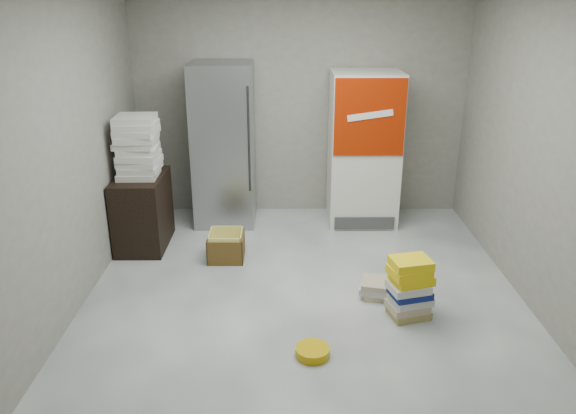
% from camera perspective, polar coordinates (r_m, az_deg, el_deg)
% --- Properties ---
extents(ground, '(5.00, 5.00, 0.00)m').
position_cam_1_polar(ground, '(5.04, 1.74, -10.50)').
color(ground, silver).
rests_on(ground, ground).
extents(room_shell, '(4.04, 5.04, 2.82)m').
position_cam_1_polar(room_shell, '(4.38, 2.01, 10.00)').
color(room_shell, gray).
rests_on(room_shell, ground).
extents(steel_fridge, '(0.70, 0.72, 1.90)m').
position_cam_1_polar(steel_fridge, '(6.68, -6.53, 6.28)').
color(steel_fridge, '#A2A4AA').
rests_on(steel_fridge, ground).
extents(coke_cooler, '(0.80, 0.73, 1.80)m').
position_cam_1_polar(coke_cooler, '(6.71, 7.70, 5.88)').
color(coke_cooler, silver).
rests_on(coke_cooler, ground).
extents(wood_shelf, '(0.50, 0.80, 0.80)m').
position_cam_1_polar(wood_shelf, '(6.31, -14.53, -0.41)').
color(wood_shelf, black).
rests_on(wood_shelf, ground).
extents(supply_box_stack, '(0.44, 0.44, 0.65)m').
position_cam_1_polar(supply_box_stack, '(6.09, -15.03, 5.94)').
color(supply_box_stack, white).
rests_on(supply_box_stack, wood_shelf).
extents(phonebook_stack_main, '(0.42, 0.35, 0.55)m').
position_cam_1_polar(phonebook_stack_main, '(4.93, 12.25, -8.05)').
color(phonebook_stack_main, '#9E8F4F').
rests_on(phonebook_stack_main, ground).
extents(phonebook_stack_side, '(0.42, 0.36, 0.16)m').
position_cam_1_polar(phonebook_stack_side, '(5.29, 9.46, -8.17)').
color(phonebook_stack_side, tan).
rests_on(phonebook_stack_side, ground).
extents(cardboard_box, '(0.37, 0.37, 0.30)m').
position_cam_1_polar(cardboard_box, '(5.94, -6.29, -4.12)').
color(cardboard_box, yellow).
rests_on(cardboard_box, ground).
extents(bucket_lid, '(0.34, 0.34, 0.07)m').
position_cam_1_polar(bucket_lid, '(4.48, 2.51, -14.46)').
color(bucket_lid, '#D1A207').
rests_on(bucket_lid, ground).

